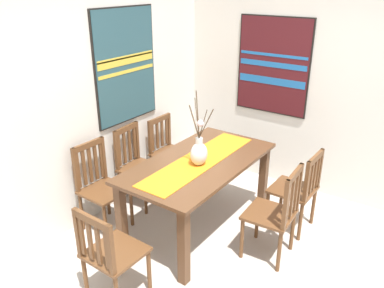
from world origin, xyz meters
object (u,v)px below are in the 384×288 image
object	(u,v)px
chair_2	(168,151)
chair_1	(100,185)
centerpiece_vase	(199,152)
chair_5	(298,189)
painting_on_side_wall	(273,66)
chair_0	(137,164)
painting_on_back_wall	(125,66)
chair_3	(276,212)
chair_4	(110,253)
dining_table	(199,171)

from	to	relation	value
chair_2	chair_1	bearing A→B (deg)	179.55
centerpiece_vase	chair_5	xyz separation A→B (m)	(0.65, -0.78, -0.44)
chair_1	chair_2	size ratio (longest dim) A/B	1.05
painting_on_side_wall	chair_0	bearing A→B (deg)	146.24
chair_2	painting_on_side_wall	size ratio (longest dim) A/B	0.77
chair_0	chair_2	world-z (taller)	chair_0
chair_1	chair_2	bearing A→B (deg)	-0.45
painting_on_back_wall	painting_on_side_wall	xyz separation A→B (m)	(1.30, -1.13, -0.09)
chair_3	chair_0	bearing A→B (deg)	89.65
chair_2	centerpiece_vase	bearing A→B (deg)	-125.45
chair_4	chair_5	distance (m)	1.99
chair_5	chair_4	bearing A→B (deg)	155.69
chair_0	chair_4	world-z (taller)	chair_0
chair_5	painting_on_side_wall	xyz separation A→B (m)	(0.87, 0.75, 1.00)
chair_1	centerpiece_vase	bearing A→B (deg)	-61.46
dining_table	centerpiece_vase	distance (m)	0.28
centerpiece_vase	chair_0	xyz separation A→B (m)	(0.10, 0.92, -0.43)
centerpiece_vase	chair_1	size ratio (longest dim) A/B	0.82
chair_0	chair_5	bearing A→B (deg)	-72.27
chair_5	painting_on_back_wall	world-z (taller)	painting_on_back_wall
chair_4	chair_5	world-z (taller)	chair_5
centerpiece_vase	painting_on_back_wall	bearing A→B (deg)	79.11
centerpiece_vase	chair_4	distance (m)	1.25
chair_3	painting_on_side_wall	bearing A→B (deg)	28.03
centerpiece_vase	chair_3	world-z (taller)	centerpiece_vase
centerpiece_vase	chair_3	size ratio (longest dim) A/B	0.81
chair_2	painting_on_side_wall	world-z (taller)	painting_on_side_wall
chair_0	chair_3	bearing A→B (deg)	-90.35
chair_4	chair_2	bearing A→B (deg)	25.14
painting_on_back_wall	painting_on_side_wall	size ratio (longest dim) A/B	1.08
chair_0	painting_on_back_wall	size ratio (longest dim) A/B	0.74
painting_on_back_wall	painting_on_side_wall	world-z (taller)	painting_on_back_wall
dining_table	centerpiece_vase	world-z (taller)	centerpiece_vase
centerpiece_vase	chair_0	distance (m)	1.02
chair_1	chair_5	xyz separation A→B (m)	(1.13, -1.67, -0.02)
chair_0	chair_2	size ratio (longest dim) A/B	1.04
painting_on_back_wall	chair_3	bearing A→B (deg)	-93.67
centerpiece_vase	painting_on_side_wall	world-z (taller)	painting_on_side_wall
chair_5	painting_on_back_wall	xyz separation A→B (m)	(-0.43, 1.89, 1.09)
chair_5	dining_table	bearing A→B (deg)	124.23
chair_0	chair_4	size ratio (longest dim) A/B	1.05
painting_on_back_wall	painting_on_side_wall	distance (m)	1.73
chair_2	painting_on_back_wall	xyz separation A→B (m)	(-0.41, 0.23, 1.09)
chair_1	chair_0	bearing A→B (deg)	3.02
dining_table	chair_5	xyz separation A→B (m)	(0.56, -0.83, -0.19)
dining_table	chair_4	distance (m)	1.26
chair_0	chair_1	xyz separation A→B (m)	(-0.59, -0.03, 0.01)
chair_1	chair_5	distance (m)	2.01
dining_table	chair_3	world-z (taller)	chair_3
chair_0	painting_on_back_wall	world-z (taller)	painting_on_back_wall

